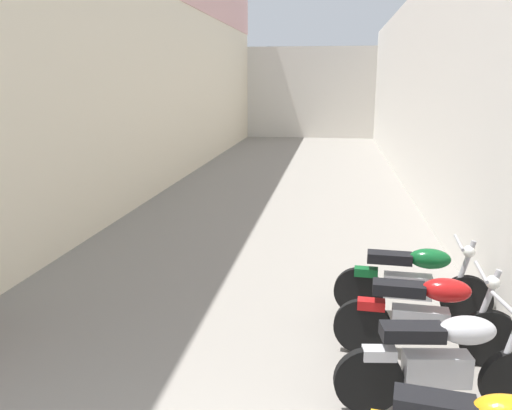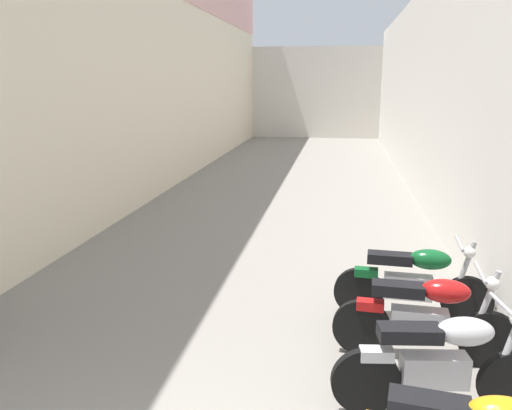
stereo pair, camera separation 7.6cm
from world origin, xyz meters
The scene contains 7 objects.
ground_plane centered at (0.00, 10.72, 0.00)m, with size 41.44×41.44×0.00m, color gray.
building_left centered at (-3.35, 12.69, 4.51)m, with size 0.45×25.44×8.92m.
building_right centered at (3.36, 12.71, 2.53)m, with size 0.45×25.44×5.05m.
building_far_end centered at (0.00, 26.44, 2.22)m, with size 9.32×2.00×4.44m, color beige.
motorcycle_second centered at (2.22, 2.75, 0.50)m, with size 1.85×0.58×1.04m.
motorcycle_third centered at (2.22, 3.66, 0.50)m, with size 1.85×0.58×1.04m.
motorcycle_fourth centered at (2.22, 4.64, 0.50)m, with size 1.85×0.58×1.04m.
Camera 1 is at (1.22, -1.55, 2.82)m, focal length 37.34 mm.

